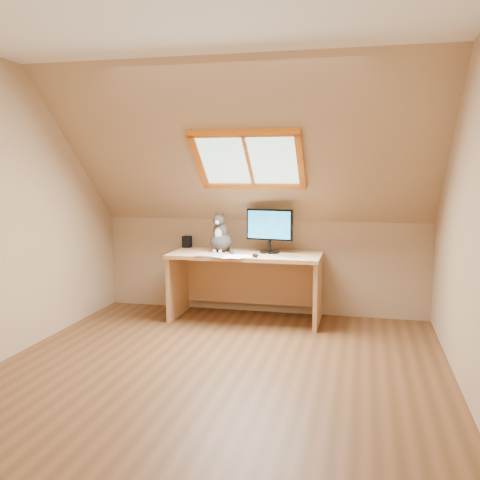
# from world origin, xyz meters

# --- Properties ---
(ground) EXTENTS (3.50, 3.50, 0.00)m
(ground) POSITION_xyz_m (0.00, 0.00, 0.00)
(ground) COLOR brown
(ground) RESTS_ON ground
(room_shell) EXTENTS (3.52, 3.52, 2.41)m
(room_shell) POSITION_xyz_m (0.00, -0.09, 1.43)
(room_shell) COLOR tan
(room_shell) RESTS_ON ground
(desk) EXTENTS (1.52, 0.67, 0.70)m
(desk) POSITION_xyz_m (-0.10, 1.45, 0.48)
(desk) COLOR tan
(desk) RESTS_ON ground
(monitor) EXTENTS (0.48, 0.20, 0.44)m
(monitor) POSITION_xyz_m (0.13, 1.45, 0.95)
(monitor) COLOR black
(monitor) RESTS_ON desk
(cat) EXTENTS (0.25, 0.29, 0.42)m
(cat) POSITION_xyz_m (-0.38, 1.43, 0.84)
(cat) COLOR #3B3734
(cat) RESTS_ON desk
(desk_speaker) EXTENTS (0.09, 0.09, 0.13)m
(desk_speaker) POSITION_xyz_m (-0.81, 1.63, 0.76)
(desk_speaker) COLOR black
(desk_speaker) RESTS_ON desk
(graphics_tablet) EXTENTS (0.30, 0.22, 0.01)m
(graphics_tablet) POSITION_xyz_m (-0.40, 1.15, 0.70)
(graphics_tablet) COLOR #B2B2B7
(graphics_tablet) RESTS_ON desk
(mouse) EXTENTS (0.09, 0.11, 0.03)m
(mouse) POSITION_xyz_m (0.04, 1.15, 0.71)
(mouse) COLOR black
(mouse) RESTS_ON desk
(papers) EXTENTS (0.35, 0.30, 0.01)m
(papers) POSITION_xyz_m (-0.13, 1.12, 0.70)
(papers) COLOR white
(papers) RESTS_ON desk
(cables) EXTENTS (0.51, 0.26, 0.01)m
(cables) POSITION_xyz_m (0.23, 1.26, 0.70)
(cables) COLOR silver
(cables) RESTS_ON desk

